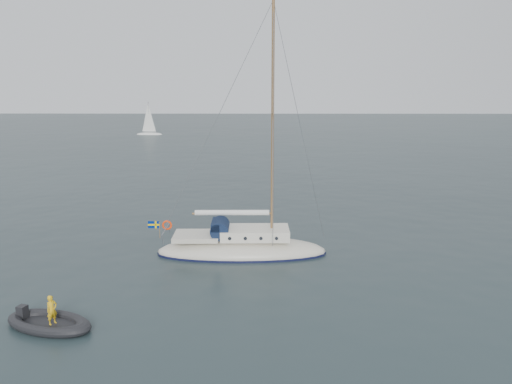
{
  "coord_description": "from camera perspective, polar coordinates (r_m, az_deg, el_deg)",
  "views": [
    {
      "loc": [
        -1.09,
        -30.08,
        9.98
      ],
      "look_at": [
        -1.35,
        0.0,
        3.52
      ],
      "focal_mm": 35.0,
      "sensor_mm": 36.0,
      "label": 1
    }
  ],
  "objects": [
    {
      "name": "ground",
      "position": [
        31.71,
        2.46,
        -6.23
      ],
      "size": [
        300.0,
        300.0,
        0.0
      ],
      "primitive_type": "plane",
      "color": "black",
      "rests_on": "ground"
    },
    {
      "name": "rib",
      "position": [
        23.31,
        -22.63,
        -13.57
      ],
      "size": [
        4.02,
        1.83,
        1.47
      ],
      "rotation": [
        0.0,
        0.0,
        -0.31
      ],
      "color": "black",
      "rests_on": "ground"
    },
    {
      "name": "dinghy",
      "position": [
        31.89,
        -2.89,
        -5.8
      ],
      "size": [
        2.7,
        1.22,
        0.39
      ],
      "rotation": [
        0.0,
        0.0,
        0.2
      ],
      "color": "#49494D",
      "rests_on": "ground"
    },
    {
      "name": "sailboat",
      "position": [
        29.94,
        -1.64,
        -5.03
      ],
      "size": [
        10.66,
        3.19,
        15.19
      ],
      "rotation": [
        0.0,
        0.0,
        0.02
      ],
      "color": "beige",
      "rests_on": "ground"
    },
    {
      "name": "distant_yacht_c",
      "position": [
        105.08,
        -12.17,
        8.06
      ],
      "size": [
        5.34,
        2.85,
        7.08
      ],
      "rotation": [
        0.0,
        0.0,
        -0.08
      ],
      "color": "silver",
      "rests_on": "ground"
    }
  ]
}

